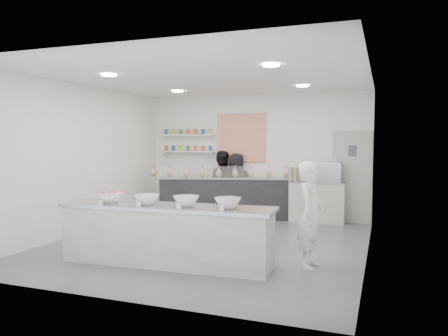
# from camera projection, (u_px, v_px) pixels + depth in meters

# --- Properties ---
(floor) EXTENTS (6.00, 6.00, 0.00)m
(floor) POSITION_uv_depth(u_px,v_px,m) (209.00, 244.00, 7.97)
(floor) COLOR #515156
(floor) RESTS_ON ground
(ceiling) EXTENTS (6.00, 6.00, 0.00)m
(ceiling) POSITION_uv_depth(u_px,v_px,m) (208.00, 78.00, 7.78)
(ceiling) COLOR white
(ceiling) RESTS_ON floor
(back_wall) EXTENTS (5.50, 0.00, 5.50)m
(back_wall) POSITION_uv_depth(u_px,v_px,m) (255.00, 156.00, 10.69)
(back_wall) COLOR white
(back_wall) RESTS_ON floor
(left_wall) EXTENTS (0.00, 6.00, 6.00)m
(left_wall) POSITION_uv_depth(u_px,v_px,m) (83.00, 159.00, 8.83)
(left_wall) COLOR white
(left_wall) RESTS_ON floor
(right_wall) EXTENTS (0.00, 6.00, 6.00)m
(right_wall) POSITION_uv_depth(u_px,v_px,m) (369.00, 165.00, 6.93)
(right_wall) COLOR white
(right_wall) RESTS_ON floor
(back_door) EXTENTS (0.88, 0.04, 2.10)m
(back_door) POSITION_uv_depth(u_px,v_px,m) (352.00, 177.00, 9.89)
(back_door) COLOR #9F9F9C
(back_door) RESTS_ON floor
(pattern_panel) EXTENTS (1.25, 0.03, 1.20)m
(pattern_panel) POSITION_uv_depth(u_px,v_px,m) (241.00, 138.00, 10.76)
(pattern_panel) COLOR red
(pattern_panel) RESTS_ON back_wall
(jar_shelf_lower) EXTENTS (1.45, 0.22, 0.04)m
(jar_shelf_lower) POSITION_uv_depth(u_px,v_px,m) (188.00, 151.00, 11.19)
(jar_shelf_lower) COLOR silver
(jar_shelf_lower) RESTS_ON back_wall
(jar_shelf_upper) EXTENTS (1.45, 0.22, 0.04)m
(jar_shelf_upper) POSITION_uv_depth(u_px,v_px,m) (188.00, 135.00, 11.16)
(jar_shelf_upper) COLOR silver
(jar_shelf_upper) RESTS_ON back_wall
(preserve_jars) EXTENTS (1.45, 0.10, 0.56)m
(preserve_jars) POSITION_uv_depth(u_px,v_px,m) (188.00, 141.00, 11.15)
(preserve_jars) COLOR #C5501A
(preserve_jars) RESTS_ON jar_shelf_lower
(downlight_0) EXTENTS (0.24, 0.24, 0.02)m
(downlight_0) POSITION_uv_depth(u_px,v_px,m) (109.00, 75.00, 7.33)
(downlight_0) COLOR white
(downlight_0) RESTS_ON ceiling
(downlight_1) EXTENTS (0.24, 0.24, 0.02)m
(downlight_1) POSITION_uv_depth(u_px,v_px,m) (271.00, 65.00, 6.36)
(downlight_1) COLOR white
(downlight_1) RESTS_ON ceiling
(downlight_2) EXTENTS (0.24, 0.24, 0.02)m
(downlight_2) POSITION_uv_depth(u_px,v_px,m) (178.00, 91.00, 9.77)
(downlight_2) COLOR white
(downlight_2) RESTS_ON ceiling
(downlight_3) EXTENTS (0.24, 0.24, 0.02)m
(downlight_3) POSITION_uv_depth(u_px,v_px,m) (303.00, 86.00, 8.80)
(downlight_3) COLOR white
(downlight_3) RESTS_ON ceiling
(prep_counter) EXTENTS (3.35, 0.92, 0.90)m
(prep_counter) POSITION_uv_depth(u_px,v_px,m) (166.00, 235.00, 6.63)
(prep_counter) COLOR #A1A19C
(prep_counter) RESTS_ON floor
(back_bar) EXTENTS (3.28, 1.44, 1.01)m
(back_bar) POSITION_uv_depth(u_px,v_px,m) (227.00, 198.00, 10.55)
(back_bar) COLOR black
(back_bar) RESTS_ON floor
(sneeze_guard) EXTENTS (3.08, 0.87, 0.27)m
(sneeze_guard) POSITION_uv_depth(u_px,v_px,m) (226.00, 172.00, 10.22)
(sneeze_guard) COLOR white
(sneeze_guard) RESTS_ON back_bar
(espresso_ledge) EXTENTS (1.26, 0.40, 0.94)m
(espresso_ledge) POSITION_uv_depth(u_px,v_px,m) (317.00, 202.00, 10.01)
(espresso_ledge) COLOR #A1A19C
(espresso_ledge) RESTS_ON floor
(espresso_machine) EXTENTS (0.58, 0.40, 0.44)m
(espresso_machine) POSITION_uv_depth(u_px,v_px,m) (329.00, 172.00, 9.88)
(espresso_machine) COLOR #93969E
(espresso_machine) RESTS_ON espresso_ledge
(cup_stacks) EXTENTS (0.24, 0.24, 0.32)m
(cup_stacks) POSITION_uv_depth(u_px,v_px,m) (293.00, 174.00, 10.16)
(cup_stacks) COLOR tan
(cup_stacks) RESTS_ON espresso_ledge
(prep_bowls) EXTENTS (2.36, 0.61, 0.16)m
(prep_bowls) POSITION_uv_depth(u_px,v_px,m) (166.00, 200.00, 6.59)
(prep_bowls) COLOR white
(prep_bowls) RESTS_ON prep_counter
(label_cards) EXTENTS (2.01, 0.04, 0.07)m
(label_cards) POSITION_uv_depth(u_px,v_px,m) (147.00, 208.00, 6.12)
(label_cards) COLOR white
(label_cards) RESTS_ON prep_counter
(cookie_bags) EXTENTS (3.64, 1.14, 0.26)m
(cookie_bags) POSITION_uv_depth(u_px,v_px,m) (227.00, 171.00, 10.51)
(cookie_bags) COLOR pink
(cookie_bags) RESTS_ON back_bar
(woman_prep) EXTENTS (0.42, 0.60, 1.58)m
(woman_prep) POSITION_uv_depth(u_px,v_px,m) (311.00, 215.00, 6.45)
(woman_prep) COLOR white
(woman_prep) RESTS_ON floor
(staff_left) EXTENTS (0.93, 0.81, 1.63)m
(staff_left) POSITION_uv_depth(u_px,v_px,m) (221.00, 183.00, 10.85)
(staff_left) COLOR black
(staff_left) RESTS_ON floor
(staff_right) EXTENTS (0.87, 0.68, 1.58)m
(staff_right) POSITION_uv_depth(u_px,v_px,m) (236.00, 185.00, 10.71)
(staff_right) COLOR black
(staff_right) RESTS_ON floor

